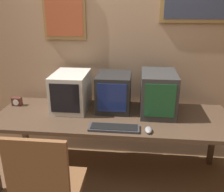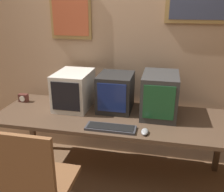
# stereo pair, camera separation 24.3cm
# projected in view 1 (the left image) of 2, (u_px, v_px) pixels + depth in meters

# --- Properties ---
(wall_back) EXTENTS (8.00, 0.08, 2.60)m
(wall_back) POSITION_uv_depth(u_px,v_px,m) (117.00, 49.00, 2.79)
(wall_back) COLOR tan
(wall_back) RESTS_ON ground_plane
(desk) EXTENTS (2.35, 0.80, 0.73)m
(desk) POSITION_uv_depth(u_px,v_px,m) (112.00, 121.00, 2.53)
(desk) COLOR #4C3828
(desk) RESTS_ON ground_plane
(monitor_left) EXTENTS (0.35, 0.48, 0.39)m
(monitor_left) POSITION_uv_depth(u_px,v_px,m) (71.00, 91.00, 2.62)
(monitor_left) COLOR beige
(monitor_left) RESTS_ON desk
(monitor_center) EXTENTS (0.35, 0.41, 0.38)m
(monitor_center) POSITION_uv_depth(u_px,v_px,m) (114.00, 92.00, 2.61)
(monitor_center) COLOR black
(monitor_center) RESTS_ON desk
(monitor_right) EXTENTS (0.34, 0.49, 0.42)m
(monitor_right) POSITION_uv_depth(u_px,v_px,m) (158.00, 93.00, 2.51)
(monitor_right) COLOR #333333
(monitor_right) RESTS_ON desk
(keyboard_main) EXTENTS (0.45, 0.15, 0.03)m
(keyboard_main) POSITION_uv_depth(u_px,v_px,m) (114.00, 128.00, 2.24)
(keyboard_main) COLOR #333338
(keyboard_main) RESTS_ON desk
(mouse_near_keyboard) EXTENTS (0.06, 0.12, 0.04)m
(mouse_near_keyboard) POSITION_uv_depth(u_px,v_px,m) (148.00, 130.00, 2.19)
(mouse_near_keyboard) COLOR gray
(mouse_near_keyboard) RESTS_ON desk
(desk_clock) EXTENTS (0.10, 0.06, 0.09)m
(desk_clock) POSITION_uv_depth(u_px,v_px,m) (17.00, 101.00, 2.74)
(desk_clock) COLOR #4C231E
(desk_clock) RESTS_ON desk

